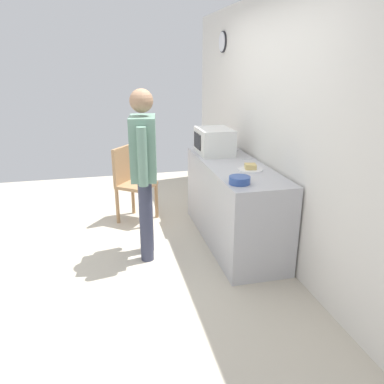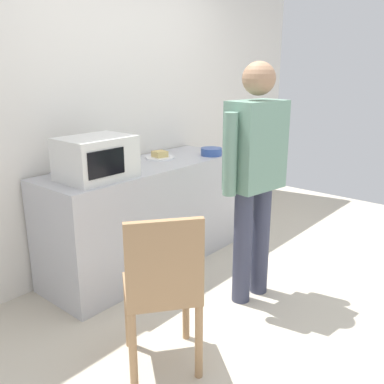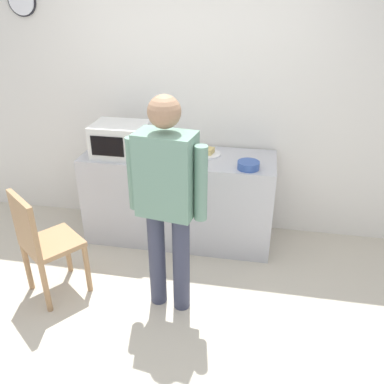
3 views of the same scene
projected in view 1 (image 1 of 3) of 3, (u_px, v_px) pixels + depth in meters
ground_plane at (124, 254)px, 3.96m from camera, size 6.00×6.00×0.00m
back_wall at (273, 125)px, 3.89m from camera, size 5.40×0.13×2.60m
kitchen_counter at (233, 203)px, 4.14m from camera, size 1.81×0.62×0.89m
microwave at (214, 141)px, 4.42m from camera, size 0.50×0.39×0.30m
sandwich_plate at (250, 168)px, 3.77m from camera, size 0.25×0.25×0.07m
salad_bowl at (240, 180)px, 3.34m from camera, size 0.19×0.19×0.07m
fork_utensil at (238, 150)px, 4.61m from camera, size 0.14×0.13×0.01m
spoon_utensil at (249, 159)px, 4.20m from camera, size 0.04×0.17×0.01m
person_standing at (144, 163)px, 3.63m from camera, size 0.58×0.30×1.69m
wooden_chair at (131, 180)px, 4.69m from camera, size 0.56×0.56×0.94m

